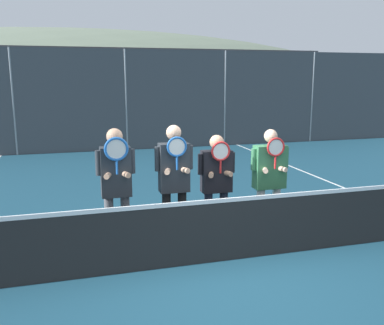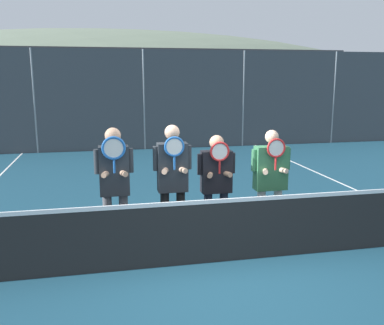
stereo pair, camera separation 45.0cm
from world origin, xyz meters
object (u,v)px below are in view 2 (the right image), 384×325
Objects in this scene: car_right_of_center at (310,115)px; player_center_left at (173,177)px; car_center at (203,116)px; car_left_of_center at (95,118)px; player_rightmost at (271,177)px; player_center_right at (216,179)px; player_leftmost at (115,180)px.

player_center_left is at bearing -125.05° from car_right_of_center.
player_center_left is 12.18m from car_center.
car_center is at bearing 177.78° from car_right_of_center.
car_left_of_center is at bearing -174.66° from car_center.
player_center_left is 1.52m from player_rightmost.
car_right_of_center is (8.10, 11.54, -0.25)m from player_center_left.
player_rightmost is at bearing -9.57° from player_center_right.
player_leftmost is 1.54m from player_center_right.
player_center_left is 1.06× the size of player_rightmost.
player_center_right is at bearing -102.51° from car_center.
car_left_of_center is at bearing 96.14° from player_center_left.
player_rightmost reaches higher than player_center_right.
player_leftmost is 0.46× the size of car_left_of_center.
car_left_of_center is 4.51m from car_center.
car_left_of_center is 0.86× the size of car_right_of_center.
player_leftmost is 12.41m from car_center.
player_leftmost is at bearing 178.92° from player_center_left.
player_leftmost is 2.35m from player_rightmost.
player_center_left reaches higher than player_center_right.
player_center_right is 0.42× the size of car_center.
player_rightmost is (1.52, -0.02, -0.06)m from player_center_left.
car_right_of_center is at bearing 54.95° from player_center_left.
player_leftmost is 0.84m from player_center_left.
player_rightmost is at bearing -76.42° from car_left_of_center.
player_center_right is 0.36× the size of car_right_of_center.
car_right_of_center is (9.31, 0.23, -0.07)m from car_left_of_center.
player_center_right is 11.89m from car_center.
player_center_right is (0.70, 0.12, -0.10)m from player_center_left.
player_rightmost reaches higher than car_right_of_center.
player_center_left reaches higher than car_center.
player_center_right is at bearing 170.43° from player_rightmost.
player_leftmost is 0.99× the size of player_center_left.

